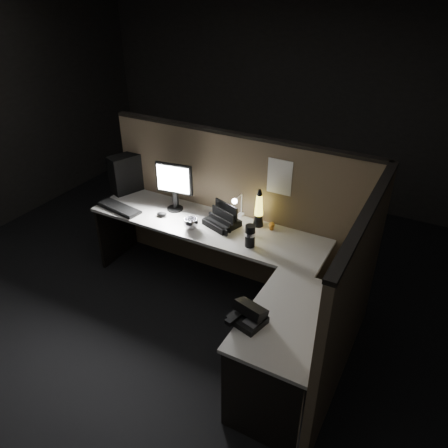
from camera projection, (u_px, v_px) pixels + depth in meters
The scene contains 17 objects.
floor at pixel (188, 327), 3.92m from camera, with size 6.00×6.00×0.00m, color black.
room_shell at pixel (178, 159), 3.09m from camera, with size 6.00×6.00×6.00m.
partition_back at pixel (237, 210), 4.24m from camera, with size 2.66×0.06×1.50m, color brown.
partition_right at pixel (351, 304), 3.07m from camera, with size 0.06×1.66×1.50m, color brown.
desk at pixel (219, 266), 3.74m from camera, with size 2.60×1.60×0.73m.
pc_tower at pixel (128, 173), 4.57m from camera, with size 0.17×0.38×0.40m, color black.
monitor at pixel (174, 182), 4.16m from camera, with size 0.37×0.16×0.48m.
keyboard at pixel (119, 208), 4.29m from camera, with size 0.49×0.16×0.02m, color black.
mouse at pixel (162, 214), 4.17m from camera, with size 0.10×0.07×0.04m, color black.
clip_lamp at pixel (238, 206), 4.05m from camera, with size 0.05×0.20×0.25m.
organizer at pixel (222, 220), 4.02m from camera, with size 0.35×0.33×0.22m.
lava_lamp at pixel (259, 211), 3.96m from camera, with size 0.10×0.10×0.37m.
travel_mug at pixel (250, 236), 3.69m from camera, with size 0.09×0.09×0.20m, color black.
steel_mug at pixel (191, 224), 3.96m from camera, with size 0.13×0.13×0.10m, color #B1B1B8.
figurine at pixel (272, 225), 3.95m from camera, with size 0.05×0.05×0.05m, color orange.
pinned_paper at pixel (280, 177), 3.80m from camera, with size 0.23×0.00×0.32m, color white.
desk_phone at pixel (248, 315), 2.93m from camera, with size 0.26×0.26×0.13m.
Camera 1 is at (1.67, -2.39, 2.81)m, focal length 35.00 mm.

